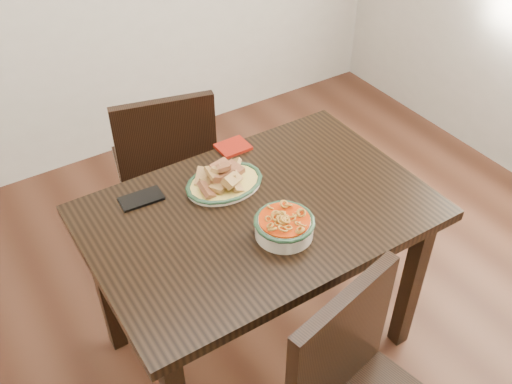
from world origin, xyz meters
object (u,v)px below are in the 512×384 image
dining_table (259,230)px  noodle_bowl (284,224)px  fish_plate (224,176)px  smartphone (141,199)px  chair_far (166,164)px

dining_table → noodle_bowl: bearing=-90.0°
noodle_bowl → fish_plate: bearing=96.7°
fish_plate → smartphone: 0.30m
chair_far → smartphone: 0.60m
dining_table → fish_plate: size_ratio=4.16×
chair_far → smartphone: (-0.28, -0.46, 0.26)m
noodle_bowl → chair_far: bearing=92.5°
chair_far → noodle_bowl: 0.92m
dining_table → smartphone: bearing=140.9°
smartphone → dining_table: bearing=-35.5°
noodle_bowl → smartphone: (-0.32, 0.41, -0.04)m
dining_table → smartphone: size_ratio=7.80×
dining_table → noodle_bowl: 0.21m
dining_table → smartphone: (-0.32, 0.26, 0.11)m
smartphone → fish_plate: bearing=-13.8°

